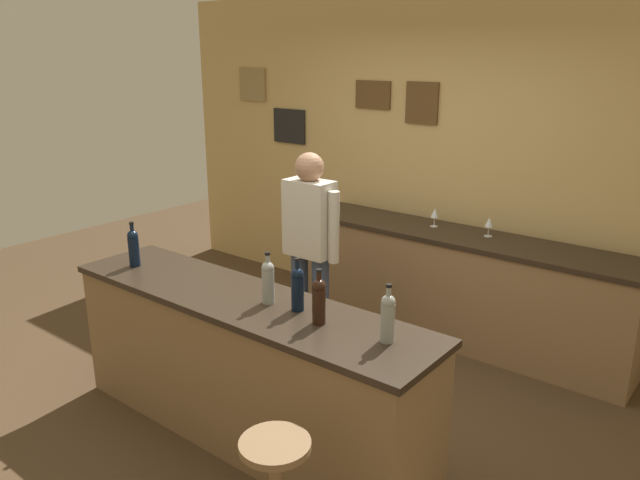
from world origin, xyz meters
The scene contains 12 objects.
ground_plane centered at (0.00, 0.00, 0.00)m, with size 10.00×10.00×0.00m, color #4C3823.
back_wall centered at (-0.01, 2.03, 1.40)m, with size 6.00×0.09×2.80m.
bar_counter centered at (0.00, -0.40, 0.46)m, with size 2.52×0.60×0.92m.
side_counter centered at (0.40, 1.65, 0.45)m, with size 2.85×0.56×0.90m.
bartender centered at (-0.30, 0.59, 0.94)m, with size 0.52×0.21×1.62m.
wine_bottle_a centered at (-0.96, -0.45, 1.06)m, with size 0.07×0.07×0.31m.
wine_bottle_b centered at (0.17, -0.36, 1.06)m, with size 0.07×0.07×0.31m.
wine_bottle_c centered at (0.37, -0.33, 1.06)m, with size 0.07×0.07×0.31m.
wine_bottle_d centered at (0.57, -0.40, 1.06)m, with size 0.07×0.07×0.31m.
wine_bottle_e centered at (0.97, -0.35, 1.06)m, with size 0.07×0.07×0.31m.
wine_glass_a centered at (0.12, 1.72, 1.01)m, with size 0.07×0.07×0.16m.
wine_glass_b centered at (0.59, 1.73, 1.01)m, with size 0.07×0.07×0.16m.
Camera 1 is at (2.44, -2.74, 2.31)m, focal length 34.59 mm.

